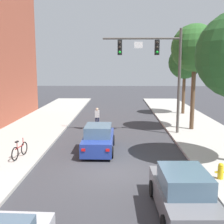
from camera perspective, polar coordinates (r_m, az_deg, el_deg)
The scene contains 9 objects.
ground_plane at distance 13.92m, azimuth 0.29°, elevation -11.93°, with size 120.00×120.00×0.00m, color #38383D.
traffic_signal_mast at distance 20.81m, azimuth 9.28°, elevation 9.84°, with size 5.60×0.38×7.50m.
car_lead_blue at distance 16.96m, azimuth -2.72°, elevation -5.48°, with size 1.86×4.25×1.60m.
car_following_grey at distance 10.30m, azimuth 14.02°, elevation -15.73°, with size 1.92×4.28×1.60m.
pedestrian_crossing_road at distance 23.35m, azimuth -3.00°, elevation -0.94°, with size 0.36×0.22×1.64m.
bicycle_leaning at distance 16.16m, azimuth -18.06°, elevation -7.35°, with size 0.30×1.76×0.98m.
fire_hydrant at distance 13.46m, azimuth 20.99°, elevation -11.01°, with size 0.48×0.24×0.72m.
street_tree_second at distance 22.67m, azimuth 16.34°, elevation 12.16°, with size 3.58×3.58×8.01m.
street_tree_third at distance 30.12m, azimuth 14.43°, elevation 9.55°, with size 3.30×3.30×6.89m.
Camera 1 is at (0.23, -12.98, 5.02)m, focal length 45.49 mm.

